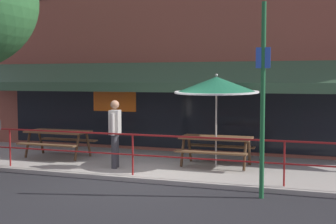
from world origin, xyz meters
name	(u,v)px	position (x,y,z in m)	size (l,w,h in m)	color
ground_plane	(128,182)	(0.00, 0.00, 0.00)	(120.00, 120.00, 0.00)	#232326
patio_deck	(158,164)	(0.00, 2.00, 0.05)	(15.00, 4.00, 0.10)	#9E998E
restaurant_building	(184,24)	(0.00, 4.23, 4.02)	(15.00, 1.60, 8.10)	brown
patio_railing	(133,145)	(0.00, 0.30, 0.80)	(13.84, 0.04, 0.97)	maroon
picnic_table_left	(58,136)	(-3.01, 1.84, 0.71)	(1.80, 1.42, 0.76)	brown
picnic_table_centre	(216,143)	(1.58, 2.01, 0.71)	(1.80, 1.42, 0.76)	brown
patio_umbrella_centre	(216,85)	(1.58, 2.00, 2.18)	(2.14, 2.14, 2.38)	#B7B2A8
pedestrian_walking	(115,130)	(-0.77, 0.96, 1.06)	(0.32, 0.61, 1.71)	#333338
street_sign_pole	(263,98)	(3.09, -0.45, 1.97)	(0.28, 0.09, 3.82)	#1E6033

